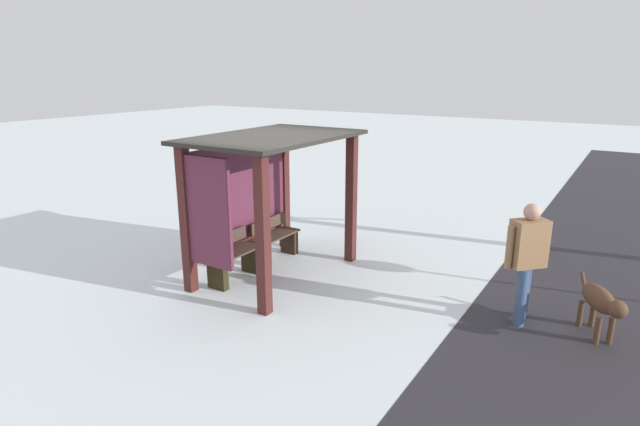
{
  "coord_description": "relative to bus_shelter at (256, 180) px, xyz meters",
  "views": [
    {
      "loc": [
        -6.33,
        -4.84,
        3.28
      ],
      "look_at": [
        0.39,
        -0.6,
        1.05
      ],
      "focal_mm": 28.8,
      "sensor_mm": 36.0,
      "label": 1
    }
  ],
  "objects": [
    {
      "name": "person_walking",
      "position": [
        0.55,
        -4.04,
        -0.62
      ],
      "size": [
        0.53,
        0.51,
        1.64
      ],
      "color": "#966D49",
      "rests_on": "ground"
    },
    {
      "name": "bench_left_inside",
      "position": [
        -0.42,
        0.18,
        -1.25
      ],
      "size": [
        1.0,
        0.4,
        0.77
      ],
      "color": "#413128",
      "rests_on": "ground"
    },
    {
      "name": "bus_shelter",
      "position": [
        0.0,
        0.0,
        0.0
      ],
      "size": [
        2.83,
        1.82,
        2.31
      ],
      "color": "#431C1A",
      "rests_on": "ground"
    },
    {
      "name": "bench_center_inside",
      "position": [
        0.68,
        0.18,
        -1.26
      ],
      "size": [
        1.0,
        0.37,
        0.74
      ],
      "color": "#473428",
      "rests_on": "ground"
    },
    {
      "name": "dog",
      "position": [
        0.62,
        -4.95,
        -1.1
      ],
      "size": [
        0.93,
        0.63,
        0.68
      ],
      "color": "#533624",
      "rests_on": "ground"
    },
    {
      "name": "ground_plane",
      "position": [
        0.13,
        -0.26,
        -1.59
      ],
      "size": [
        60.0,
        60.0,
        0.0
      ],
      "primitive_type": "plane",
      "color": "white"
    }
  ]
}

